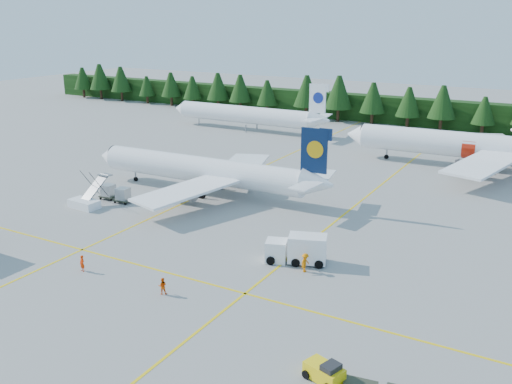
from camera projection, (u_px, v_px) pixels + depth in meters
The scene contains 15 objects.
ground at pixel (225, 256), 58.43m from camera, with size 320.00×320.00×0.00m, color #959691.
taxi_stripe_a at pixel (218, 187), 81.62m from camera, with size 0.25×120.00×0.01m, color yellow.
taxi_stripe_b at pixel (350, 210), 72.19m from camera, with size 0.25×120.00×0.01m, color yellow.
taxi_stripe_cross at pixel (190, 279), 53.45m from camera, with size 80.00×0.25×0.01m, color yellow.
treeline_hedge at pixel (425, 113), 125.58m from camera, with size 220.00×4.00×6.00m, color black.
airliner_navy at pixel (197, 170), 78.91m from camera, with size 36.20×29.77×10.52m.
airliner_red at pixel (465, 146), 91.35m from camera, with size 41.29×33.93×12.00m.
airliner_far_left at pixel (240, 114), 121.92m from camera, with size 36.68×3.67×10.68m.
airstairs at pixel (86, 201), 73.09m from camera, with size 4.16×5.64×3.62m.
service_truck at pixel (296, 249), 56.63m from camera, with size 6.39×4.05×2.90m.
baggage_tug at pixel (325, 372), 38.36m from camera, with size 3.01×2.21×1.44m.
uld_pair at pixel (116, 193), 75.50m from camera, with size 5.12×2.11×1.67m.
crew_a at pixel (82, 263), 54.83m from camera, with size 0.59×0.39×1.61m, color #F63305.
crew_b at pixel (163, 286), 50.33m from camera, with size 0.76×0.59×1.55m, color #EE4B05.
crew_c at pixel (305, 263), 54.63m from camera, with size 0.79×0.53×1.90m, color orange.
Camera 1 is at (29.39, -45.18, 23.72)m, focal length 40.00 mm.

